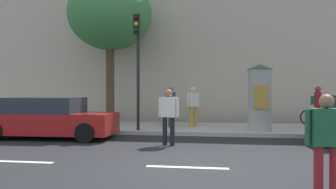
{
  "coord_description": "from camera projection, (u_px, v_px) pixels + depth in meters",
  "views": [
    {
      "loc": [
        0.61,
        -7.05,
        1.64
      ],
      "look_at": [
        -0.71,
        2.0,
        1.57
      ],
      "focal_mm": 34.94,
      "sensor_mm": 36.0,
      "label": 1
    }
  ],
  "objects": [
    {
      "name": "traffic_light",
      "position": [
        137.0,
        53.0,
        12.58
      ],
      "size": [
        0.24,
        0.45,
        4.45
      ],
      "color": "black",
      "rests_on": "sidewalk_curb"
    },
    {
      "name": "bicycle_leaning",
      "position": [
        321.0,
        117.0,
        14.43
      ],
      "size": [
        1.77,
        0.12,
        1.09
      ],
      "color": "black",
      "rests_on": "sidewalk_curb"
    },
    {
      "name": "pedestrian_with_bag",
      "position": [
        317.0,
        103.0,
        13.19
      ],
      "size": [
        0.49,
        0.63,
        1.72
      ],
      "color": "#4C4C51",
      "rests_on": "sidewalk_curb"
    },
    {
      "name": "sidewalk_curb",
      "position": [
        201.0,
        128.0,
        14.0
      ],
      "size": [
        36.0,
        4.0,
        0.15
      ],
      "primitive_type": "cube",
      "color": "#B2ADA3",
      "rests_on": "ground_plane"
    },
    {
      "name": "building_backdrop",
      "position": [
        205.0,
        36.0,
        18.91
      ],
      "size": [
        36.0,
        5.0,
        9.76
      ],
      "primitive_type": "cube",
      "color": "#B7A893",
      "rests_on": "ground_plane"
    },
    {
      "name": "pedestrian_tallest",
      "position": [
        193.0,
        103.0,
        14.01
      ],
      "size": [
        0.52,
        0.48,
        1.7
      ],
      "color": "#B78C33",
      "rests_on": "sidewalk_curb"
    },
    {
      "name": "ground_plane",
      "position": [
        187.0,
        167.0,
        7.08
      ],
      "size": [
        80.0,
        80.0,
        0.0
      ],
      "primitive_type": "plane",
      "color": "#232326"
    },
    {
      "name": "pedestrian_in_dark_shirt",
      "position": [
        170.0,
        107.0,
        13.85
      ],
      "size": [
        0.26,
        0.64,
        1.47
      ],
      "color": "#1E5938",
      "rests_on": "sidewalk_curb"
    },
    {
      "name": "lane_markings",
      "position": [
        187.0,
        167.0,
        7.08
      ],
      "size": [
        25.8,
        0.16,
        0.01
      ],
      "color": "silver",
      "rests_on": "ground_plane"
    },
    {
      "name": "pedestrian_in_red_top",
      "position": [
        169.0,
        112.0,
        9.98
      ],
      "size": [
        0.65,
        0.36,
        1.72
      ],
      "color": "black",
      "rests_on": "ground_plane"
    },
    {
      "name": "parked_car_blue",
      "position": [
        49.0,
        119.0,
        11.53
      ],
      "size": [
        4.53,
        2.0,
        1.44
      ],
      "color": "maroon",
      "rests_on": "ground_plane"
    },
    {
      "name": "pedestrian_near_pole",
      "position": [
        326.0,
        137.0,
        5.02
      ],
      "size": [
        0.66,
        0.32,
        1.61
      ],
      "color": "maroon",
      "rests_on": "ground_plane"
    },
    {
      "name": "pedestrian_in_light_jacket",
      "position": [
        170.0,
        102.0,
        14.86
      ],
      "size": [
        0.5,
        0.55,
        1.71
      ],
      "color": "#B78C33",
      "rests_on": "sidewalk_curb"
    },
    {
      "name": "poster_column",
      "position": [
        260.0,
        97.0,
        12.57
      ],
      "size": [
        0.99,
        0.99,
        2.56
      ],
      "color": "#9E9B93",
      "rests_on": "sidewalk_curb"
    },
    {
      "name": "street_tree",
      "position": [
        110.0,
        15.0,
        15.32
      ],
      "size": [
        3.93,
        3.93,
        6.81
      ],
      "color": "#4C3826",
      "rests_on": "sidewalk_curb"
    }
  ]
}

